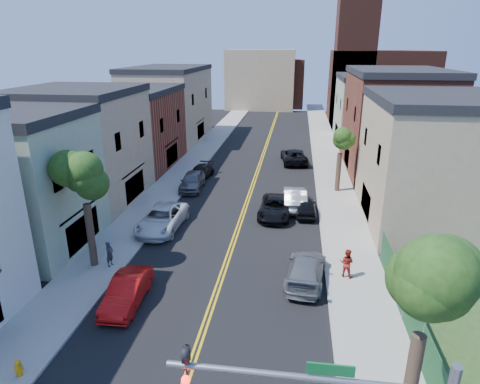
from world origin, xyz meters
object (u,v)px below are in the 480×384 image
at_px(grey_car_left, 192,181).
at_px(pedestrian_left, 110,254).
at_px(dark_car_right_far, 294,156).
at_px(pedestrian_right, 347,263).
at_px(grey_car_right, 306,269).
at_px(black_suv_lane, 275,207).
at_px(red_sedan, 127,291).
at_px(fire_hydrant, 19,368).
at_px(silver_car_right, 295,198).
at_px(black_car_right, 306,206).
at_px(black_car_left, 200,172).
at_px(white_pickup, 162,219).

distance_m(grey_car_left, pedestrian_left, 14.95).
xyz_separation_m(dark_car_right_far, pedestrian_right, (3.36, -24.89, 0.21)).
bearing_deg(dark_car_right_far, pedestrian_right, 89.90).
height_order(grey_car_left, grey_car_right, grey_car_left).
height_order(black_suv_lane, pedestrian_left, pedestrian_left).
distance_m(red_sedan, fire_hydrant, 6.02).
bearing_deg(red_sedan, dark_car_right_far, 72.00).
xyz_separation_m(grey_car_left, grey_car_right, (10.35, -14.79, -0.08)).
height_order(grey_car_left, silver_car_right, silver_car_right).
xyz_separation_m(silver_car_right, pedestrian_left, (-10.93, -11.56, 0.08)).
distance_m(dark_car_right_far, fire_hydrant, 36.08).
bearing_deg(grey_car_right, pedestrian_right, -159.25).
distance_m(red_sedan, dark_car_right_far, 30.10).
xyz_separation_m(red_sedan, pedestrian_left, (-2.48, 3.39, 0.20)).
xyz_separation_m(grey_car_left, black_suv_lane, (8.07, -5.39, -0.09)).
bearing_deg(pedestrian_right, black_car_right, -54.44).
xyz_separation_m(grey_car_left, fire_hydrant, (-1.20, -23.83, -0.28)).
bearing_deg(black_car_right, grey_car_right, 87.86).
relative_size(red_sedan, black_car_left, 0.99).
bearing_deg(grey_car_right, white_pickup, -22.61).
height_order(grey_car_left, pedestrian_right, pedestrian_right).
height_order(grey_car_right, pedestrian_left, pedestrian_left).
xyz_separation_m(black_car_left, fire_hydrant, (-1.20, -27.21, -0.12)).
height_order(grey_car_right, dark_car_right_far, dark_car_right_far).
bearing_deg(grey_car_right, fire_hydrant, 44.72).
height_order(silver_car_right, pedestrian_left, pedestrian_left).
relative_size(red_sedan, fire_hydrant, 5.92).
relative_size(grey_car_left, black_suv_lane, 0.92).
xyz_separation_m(red_sedan, white_pickup, (-1.12, 9.29, 0.08)).
distance_m(black_car_left, fire_hydrant, 27.24).
distance_m(red_sedan, black_car_right, 16.40).
height_order(red_sedan, black_suv_lane, red_sedan).
xyz_separation_m(black_car_left, black_suv_lane, (8.07, -8.77, 0.08)).
bearing_deg(black_suv_lane, black_car_right, 15.87).
relative_size(black_suv_lane, fire_hydrant, 7.00).
height_order(grey_car_left, black_suv_lane, grey_car_left).
height_order(red_sedan, pedestrian_left, pedestrian_left).
xyz_separation_m(grey_car_right, pedestrian_right, (2.31, 0.58, 0.27)).
height_order(white_pickup, fire_hydrant, white_pickup).
distance_m(white_pickup, black_car_right, 11.27).
bearing_deg(fire_hydrant, grey_car_right, 38.07).
relative_size(grey_car_left, pedestrian_right, 2.80).
height_order(silver_car_right, dark_car_right_far, silver_car_right).
xyz_separation_m(white_pickup, fire_hydrant, (-1.20, -14.84, -0.27)).
xyz_separation_m(black_car_right, dark_car_right_far, (-1.15, 15.48, 0.11)).
bearing_deg(white_pickup, pedestrian_right, -20.52).
bearing_deg(black_suv_lane, silver_car_right, 55.79).
bearing_deg(pedestrian_left, white_pickup, -0.14).
bearing_deg(grey_car_right, black_car_right, -83.98).
bearing_deg(fire_hydrant, pedestrian_right, 34.78).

